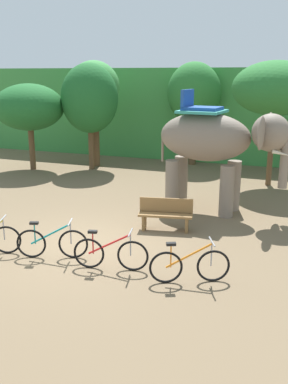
% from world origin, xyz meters
% --- Properties ---
extents(ground_plane, '(80.00, 80.00, 0.00)m').
position_xyz_m(ground_plane, '(0.00, 0.00, 0.00)').
color(ground_plane, brown).
extents(foliage_hedge, '(36.00, 6.00, 4.53)m').
position_xyz_m(foliage_hedge, '(0.00, 14.61, 2.26)').
color(foliage_hedge, '#3D8E42').
rests_on(foliage_hedge, ground).
extents(tree_center_left, '(3.08, 3.08, 3.84)m').
position_xyz_m(tree_center_left, '(-6.39, 7.38, 2.81)').
color(tree_center_left, brown).
rests_on(tree_center_left, ground).
extents(tree_far_right, '(2.32, 2.32, 4.84)m').
position_xyz_m(tree_far_right, '(-4.00, 9.06, 3.62)').
color(tree_far_right, brown).
rests_on(tree_far_right, ground).
extents(tree_far_left, '(2.53, 2.53, 4.72)m').
position_xyz_m(tree_far_left, '(-3.90, 8.39, 3.18)').
color(tree_far_left, brown).
rests_on(tree_far_left, ground).
extents(tree_center_right, '(2.49, 2.49, 4.79)m').
position_xyz_m(tree_center_right, '(0.20, 10.99, 3.35)').
color(tree_center_right, brown).
rests_on(tree_center_right, ground).
extents(tree_right, '(3.23, 3.23, 4.74)m').
position_xyz_m(tree_right, '(4.01, 8.10, 3.71)').
color(tree_right, brown).
rests_on(tree_right, ground).
extents(elephant, '(4.21, 2.10, 3.78)m').
position_xyz_m(elephant, '(2.57, 4.09, 2.20)').
color(elephant, gray).
rests_on(elephant, ground).
extents(bike_teal, '(1.63, 0.70, 0.92)m').
position_xyz_m(bike_teal, '(-0.25, -0.88, 0.39)').
color(bike_teal, black).
rests_on(bike_teal, ground).
extents(bike_red, '(1.68, 0.55, 0.92)m').
position_xyz_m(bike_red, '(1.31, -0.97, 0.39)').
color(bike_red, black).
rests_on(bike_red, ground).
extents(bike_orange, '(1.58, 0.80, 0.92)m').
position_xyz_m(bike_orange, '(3.12, -0.97, 0.39)').
color(bike_orange, black).
rests_on(bike_orange, ground).
extents(wooden_bench, '(1.55, 0.69, 0.89)m').
position_xyz_m(wooden_bench, '(1.70, 1.90, 0.48)').
color(wooden_bench, brown).
rests_on(wooden_bench, ground).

